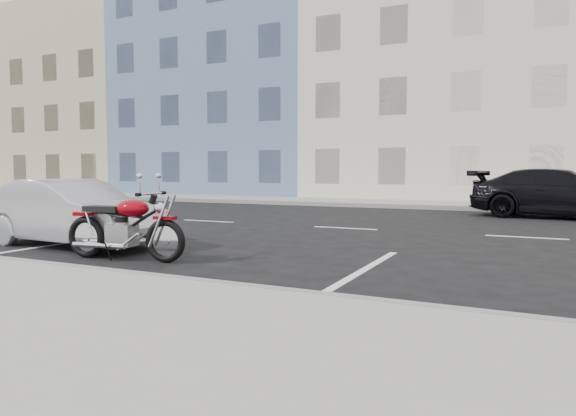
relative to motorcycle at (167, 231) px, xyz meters
name	(u,v)px	position (x,y,z in m)	size (l,w,h in m)	color
ground	(429,233)	(2.86, 5.65, -0.49)	(120.00, 120.00, 0.00)	black
sidewalk_far	(346,202)	(-2.14, 14.35, -0.41)	(80.00, 3.40, 0.15)	gray
curb_far	(332,204)	(-2.14, 12.65, -0.41)	(80.00, 0.12, 0.16)	gray
bldg_far_west	(106,107)	(-23.14, 21.95, 5.51)	(12.00, 12.00, 12.00)	tan
bldg_blue	(250,88)	(-11.14, 21.95, 6.01)	(12.00, 12.00, 13.00)	slate
bldg_cream	(450,87)	(0.86, 21.95, 5.26)	(12.00, 12.00, 11.50)	beige
motorcycle	(167,231)	(0.00, 0.00, 0.00)	(2.13, 0.70, 1.07)	black
sedan_silver	(72,213)	(-2.71, 0.65, 0.13)	(1.32, 3.78, 1.24)	#AFB0B7
car_far	(561,193)	(5.69, 10.95, 0.24)	(2.05, 5.04, 1.46)	black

